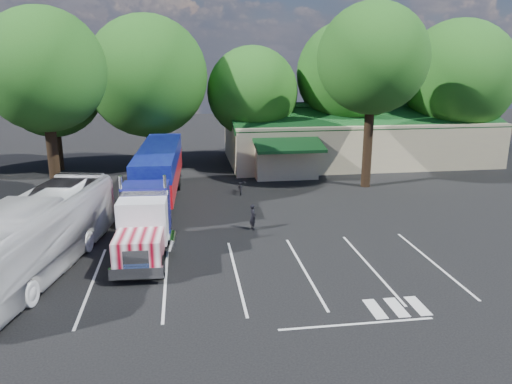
{
  "coord_description": "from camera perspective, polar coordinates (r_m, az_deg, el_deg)",
  "views": [
    {
      "loc": [
        -2.13,
        -26.96,
        9.7
      ],
      "look_at": [
        1.9,
        0.83,
        2.0
      ],
      "focal_mm": 35.0,
      "sensor_mm": 36.0,
      "label": 1
    }
  ],
  "objects": [
    {
      "name": "silver_sedan",
      "position": [
        42.54,
        1.58,
        3.11
      ],
      "size": [
        4.49,
        2.52,
        1.4
      ],
      "primitive_type": "imported",
      "rotation": [
        0.0,
        0.0,
        1.83
      ],
      "color": "#999BA0",
      "rests_on": "ground"
    },
    {
      "name": "tour_bus",
      "position": [
        25.02,
        -23.87,
        -4.52
      ],
      "size": [
        5.57,
        13.01,
        3.53
      ],
      "primitive_type": "imported",
      "rotation": [
        0.0,
        0.0,
        -0.21
      ],
      "color": "silver",
      "rests_on": "ground"
    },
    {
      "name": "tree_row_b",
      "position": [
        46.13,
        -22.31,
        11.03
      ],
      "size": [
        8.4,
        8.4,
        11.35
      ],
      "color": "black",
      "rests_on": "ground"
    },
    {
      "name": "woman",
      "position": [
        28.65,
        -0.36,
        -2.87
      ],
      "size": [
        0.47,
        0.61,
        1.51
      ],
      "primitive_type": "imported",
      "rotation": [
        0.0,
        0.0,
        1.79
      ],
      "color": "black",
      "rests_on": "ground"
    },
    {
      "name": "tree_row_e",
      "position": [
        47.46,
        10.62,
        13.13
      ],
      "size": [
        9.6,
        9.6,
        12.9
      ],
      "color": "black",
      "rests_on": "ground"
    },
    {
      "name": "tree_near_right",
      "position": [
        37.99,
        13.2,
        14.59
      ],
      "size": [
        8.0,
        8.0,
        13.5
      ],
      "color": "black",
      "rests_on": "ground"
    },
    {
      "name": "semi_truck",
      "position": [
        31.73,
        -11.34,
        1.48
      ],
      "size": [
        3.47,
        19.2,
        4.0
      ],
      "rotation": [
        0.0,
        0.0,
        -0.04
      ],
      "color": "black",
      "rests_on": "ground"
    },
    {
      "name": "bicycle",
      "position": [
        36.36,
        -1.78,
        0.64
      ],
      "size": [
        0.76,
        1.88,
        0.97
      ],
      "primitive_type": "imported",
      "rotation": [
        0.0,
        0.0,
        -0.07
      ],
      "color": "black",
      "rests_on": "ground"
    },
    {
      "name": "tree_row_d",
      "position": [
        44.99,
        -0.41,
        11.36
      ],
      "size": [
        8.0,
        8.0,
        10.6
      ],
      "color": "black",
      "rests_on": "ground"
    },
    {
      "name": "event_hall",
      "position": [
        48.08,
        11.18,
        6.08
      ],
      "size": [
        24.2,
        14.12,
        5.55
      ],
      "color": "tan",
      "rests_on": "ground"
    },
    {
      "name": "ground",
      "position": [
        28.73,
        -3.53,
        -4.43
      ],
      "size": [
        120.0,
        120.0,
        0.0
      ],
      "primitive_type": "plane",
      "color": "black",
      "rests_on": "ground"
    },
    {
      "name": "tree_row_c",
      "position": [
        43.28,
        -12.36,
        12.79
      ],
      "size": [
        10.0,
        10.0,
        13.05
      ],
      "color": "black",
      "rests_on": "ground"
    },
    {
      "name": "tree_row_f",
      "position": [
        50.5,
        22.11,
        12.07
      ],
      "size": [
        10.4,
        10.4,
        13.0
      ],
      "color": "black",
      "rests_on": "ground"
    },
    {
      "name": "tree_near_left",
      "position": [
        34.01,
        -23.09,
        12.65
      ],
      "size": [
        7.6,
        7.6,
        12.65
      ],
      "color": "black",
      "rests_on": "ground"
    }
  ]
}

